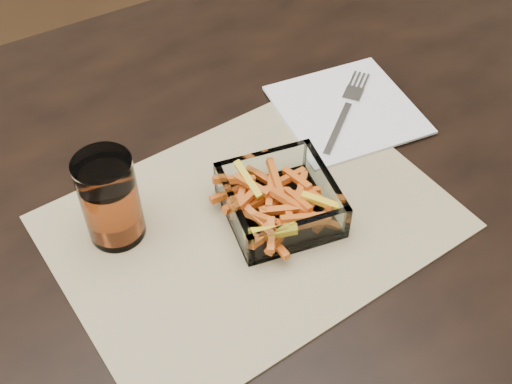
% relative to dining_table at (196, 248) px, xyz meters
% --- Properties ---
extents(dining_table, '(1.60, 0.90, 0.75)m').
position_rel_dining_table_xyz_m(dining_table, '(0.00, 0.00, 0.00)').
color(dining_table, black).
rests_on(dining_table, ground).
extents(placemat, '(0.47, 0.36, 0.00)m').
position_rel_dining_table_xyz_m(placemat, '(0.05, -0.06, 0.09)').
color(placemat, tan).
rests_on(placemat, dining_table).
extents(glass_bowl, '(0.14, 0.14, 0.05)m').
position_rel_dining_table_xyz_m(glass_bowl, '(0.08, -0.07, 0.11)').
color(glass_bowl, white).
rests_on(glass_bowl, placemat).
extents(tumbler, '(0.07, 0.07, 0.11)m').
position_rel_dining_table_xyz_m(tumbler, '(-0.09, 0.00, 0.14)').
color(tumbler, white).
rests_on(tumbler, placemat).
extents(napkin, '(0.20, 0.20, 0.00)m').
position_rel_dining_table_xyz_m(napkin, '(0.27, 0.04, 0.09)').
color(napkin, white).
rests_on(napkin, placemat).
extents(fork, '(0.16, 0.13, 0.00)m').
position_rel_dining_table_xyz_m(fork, '(0.26, 0.04, 0.10)').
color(fork, silver).
rests_on(fork, napkin).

